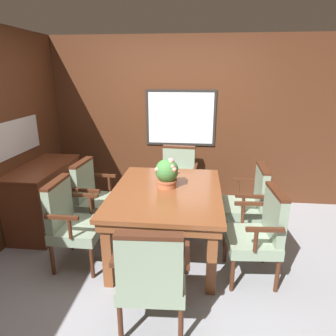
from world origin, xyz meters
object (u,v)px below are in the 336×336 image
(chair_head_far, at_px, (177,176))
(chair_right_near, at_px, (260,231))
(dining_table, at_px, (167,198))
(chair_left_near, at_px, (71,220))
(chair_left_far, at_px, (94,195))
(sideboard_cabinet, at_px, (46,197))
(chair_head_near, at_px, (152,275))
(potted_plant, at_px, (167,173))
(chair_right_far, at_px, (250,200))

(chair_head_far, xyz_separation_m, chair_right_near, (0.90, -1.49, 0.00))
(dining_table, distance_m, chair_left_near, 1.01)
(dining_table, xyz_separation_m, chair_left_far, (-0.94, 0.33, -0.14))
(chair_left_far, relative_size, sideboard_cabinet, 0.79)
(chair_right_near, distance_m, chair_left_near, 1.88)
(sideboard_cabinet, bearing_deg, chair_right_near, -16.71)
(chair_left_far, relative_size, chair_right_near, 1.00)
(chair_head_near, bearing_deg, chair_left_far, -59.47)
(potted_plant, bearing_deg, chair_left_far, 165.80)
(chair_left_near, bearing_deg, chair_left_far, 0.78)
(chair_head_far, bearing_deg, chair_left_far, -136.22)
(chair_head_far, bearing_deg, potted_plant, -87.57)
(chair_left_far, height_order, chair_right_near, same)
(chair_right_near, bearing_deg, chair_right_far, 174.80)
(chair_left_far, distance_m, chair_left_near, 0.66)
(potted_plant, bearing_deg, chair_head_far, 87.75)
(chair_left_near, bearing_deg, chair_right_far, -69.19)
(sideboard_cabinet, bearing_deg, chair_left_far, -6.10)
(chair_left_far, height_order, chair_left_near, same)
(chair_head_far, relative_size, chair_left_far, 1.00)
(sideboard_cabinet, bearing_deg, chair_left_near, -47.83)
(chair_right_near, bearing_deg, chair_head_far, -153.14)
(dining_table, bearing_deg, chair_head_far, 88.21)
(chair_left_far, bearing_deg, chair_right_far, -85.11)
(chair_right_far, bearing_deg, chair_head_near, -31.70)
(chair_head_far, distance_m, chair_right_far, 1.20)
(chair_right_far, relative_size, chair_right_near, 1.00)
(dining_table, distance_m, chair_right_near, 1.01)
(chair_head_far, bearing_deg, chair_right_far, -35.67)
(chair_right_far, relative_size, chair_left_near, 1.00)
(chair_head_far, height_order, chair_left_near, same)
(chair_left_far, bearing_deg, chair_head_far, -46.68)
(chair_head_far, xyz_separation_m, chair_right_far, (0.91, -0.77, 0.00))
(chair_head_near, bearing_deg, chair_right_far, -125.42)
(chair_right_near, relative_size, chair_left_near, 1.00)
(chair_left_far, bearing_deg, sideboard_cabinet, 88.12)
(chair_head_near, bearing_deg, potted_plant, -92.16)
(chair_right_far, xyz_separation_m, chair_left_near, (-1.89, -0.69, 0.00))
(dining_table, relative_size, chair_head_near, 1.63)
(chair_head_far, xyz_separation_m, chair_left_far, (-0.98, -0.80, 0.00))
(dining_table, bearing_deg, chair_left_far, 160.71)
(potted_plant, bearing_deg, dining_table, -86.75)
(chair_left_far, height_order, chair_right_far, same)
(chair_left_far, bearing_deg, chair_left_near, -175.88)
(chair_left_near, distance_m, sideboard_cabinet, 1.00)
(chair_head_near, relative_size, potted_plant, 2.80)
(dining_table, distance_m, chair_head_far, 1.14)
(dining_table, height_order, chair_head_near, chair_head_near)
(sideboard_cabinet, bearing_deg, chair_head_near, -43.09)
(chair_right_far, bearing_deg, chair_head_far, -129.54)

